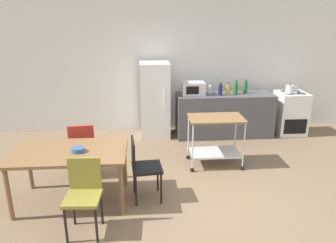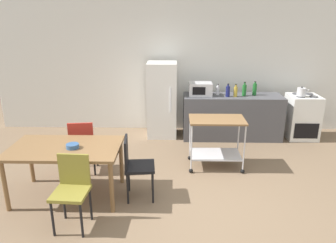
% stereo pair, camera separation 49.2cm
% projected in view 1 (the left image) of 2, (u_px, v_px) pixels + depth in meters
% --- Properties ---
extents(ground_plane, '(12.00, 12.00, 0.00)m').
position_uv_depth(ground_plane, '(204.00, 204.00, 4.40)').
color(ground_plane, brown).
extents(back_wall, '(8.40, 0.12, 2.90)m').
position_uv_depth(back_wall, '(179.00, 64.00, 6.97)').
color(back_wall, silver).
rests_on(back_wall, ground_plane).
extents(kitchen_counter, '(2.00, 0.64, 0.90)m').
position_uv_depth(kitchen_counter, '(224.00, 115.00, 6.78)').
color(kitchen_counter, '#4C4C51').
rests_on(kitchen_counter, ground_plane).
extents(dining_table, '(1.50, 0.90, 0.75)m').
position_uv_depth(dining_table, '(70.00, 156.00, 4.27)').
color(dining_table, brown).
rests_on(dining_table, ground_plane).
extents(chair_red, '(0.44, 0.44, 0.89)m').
position_uv_depth(chair_red, '(83.00, 146.00, 4.99)').
color(chair_red, '#B72D23').
rests_on(chair_red, ground_plane).
extents(chair_black, '(0.43, 0.43, 0.89)m').
position_uv_depth(chair_black, '(142.00, 165.00, 4.37)').
color(chair_black, black).
rests_on(chair_black, ground_plane).
extents(chair_olive, '(0.42, 0.42, 0.89)m').
position_uv_depth(chair_olive, '(84.00, 191.00, 3.71)').
color(chair_olive, olive).
rests_on(chair_olive, ground_plane).
extents(stove_oven, '(0.60, 0.61, 0.92)m').
position_uv_depth(stove_oven, '(290.00, 113.00, 6.91)').
color(stove_oven, white).
rests_on(stove_oven, ground_plane).
extents(refrigerator, '(0.60, 0.63, 1.55)m').
position_uv_depth(refrigerator, '(155.00, 100.00, 6.67)').
color(refrigerator, white).
rests_on(refrigerator, ground_plane).
extents(kitchen_cart, '(0.91, 0.57, 0.85)m').
position_uv_depth(kitchen_cart, '(215.00, 133.00, 5.39)').
color(kitchen_cart, brown).
rests_on(kitchen_cart, ground_plane).
extents(microwave, '(0.46, 0.35, 0.26)m').
position_uv_depth(microwave, '(193.00, 88.00, 6.55)').
color(microwave, silver).
rests_on(microwave, kitchen_counter).
extents(bottle_wine, '(0.06, 0.06, 0.22)m').
position_uv_depth(bottle_wine, '(210.00, 89.00, 6.63)').
color(bottle_wine, silver).
rests_on(bottle_wine, kitchen_counter).
extents(bottle_vinegar, '(0.08, 0.08, 0.26)m').
position_uv_depth(bottle_vinegar, '(220.00, 90.00, 6.51)').
color(bottle_vinegar, navy).
rests_on(bottle_vinegar, kitchen_counter).
extents(bottle_sparkling_water, '(0.08, 0.08, 0.25)m').
position_uv_depth(bottle_sparkling_water, '(228.00, 90.00, 6.53)').
color(bottle_sparkling_water, gold).
rests_on(bottle_sparkling_water, kitchen_counter).
extents(bottle_soy_sauce, '(0.08, 0.08, 0.28)m').
position_uv_depth(bottle_soy_sauce, '(236.00, 88.00, 6.62)').
color(bottle_soy_sauce, '#1E6628').
rests_on(bottle_soy_sauce, kitchen_counter).
extents(bottle_soda, '(0.08, 0.08, 0.28)m').
position_uv_depth(bottle_soda, '(246.00, 87.00, 6.68)').
color(bottle_soda, '#1E6628').
rests_on(bottle_soda, kitchen_counter).
extents(fruit_bowl, '(0.17, 0.17, 0.06)m').
position_uv_depth(fruit_bowl, '(78.00, 150.00, 4.21)').
color(fruit_bowl, '#33598C').
rests_on(fruit_bowl, dining_table).
extents(kettle, '(0.24, 0.17, 0.19)m').
position_uv_depth(kettle, '(290.00, 89.00, 6.63)').
color(kettle, silver).
rests_on(kettle, stove_oven).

